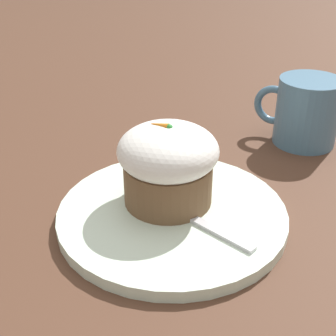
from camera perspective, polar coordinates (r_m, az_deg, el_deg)
ground_plane at (r=0.52m, az=0.50°, el=-6.28°), size 4.00×4.00×0.00m
dessert_plate at (r=0.51m, az=0.50°, el=-5.67°), size 0.25×0.25×0.01m
carrot_cake at (r=0.50m, az=-0.00°, el=0.56°), size 0.11×0.11×0.09m
spoon at (r=0.50m, az=1.62°, el=-5.37°), size 0.13×0.05×0.01m
coffee_cup at (r=0.69m, az=16.43°, el=6.64°), size 0.12×0.09×0.09m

